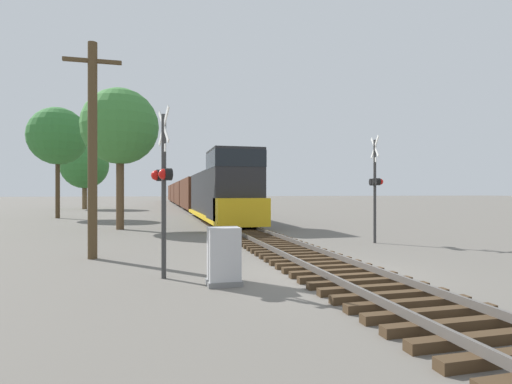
% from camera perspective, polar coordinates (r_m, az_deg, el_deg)
% --- Properties ---
extents(ground_plane, '(400.00, 400.00, 0.00)m').
position_cam_1_polar(ground_plane, '(11.02, 10.87, -11.35)').
color(ground_plane, '#666059').
extents(rail_track_bed, '(2.60, 160.00, 0.31)m').
position_cam_1_polar(rail_track_bed, '(11.00, 10.87, -10.66)').
color(rail_track_bed, '#42301E').
rests_on(rail_track_bed, ground).
extents(freight_train, '(2.92, 82.07, 4.68)m').
position_cam_1_polar(freight_train, '(60.59, -9.91, -0.19)').
color(freight_train, '#232326').
rests_on(freight_train, ground).
extents(crossing_signal_near, '(0.53, 1.01, 4.29)m').
position_cam_1_polar(crossing_signal_near, '(10.26, -13.17, 1.57)').
color(crossing_signal_near, '#333333').
rests_on(crossing_signal_near, ground).
extents(crossing_signal_far, '(0.48, 1.01, 4.55)m').
position_cam_1_polar(crossing_signal_far, '(17.71, 16.70, 1.17)').
color(crossing_signal_far, '#333333').
rests_on(crossing_signal_far, ground).
extents(relay_cabinet, '(0.80, 0.66, 1.34)m').
position_cam_1_polar(relay_cabinet, '(9.46, -4.62, -9.17)').
color(relay_cabinet, slate).
rests_on(relay_cabinet, ground).
extents(utility_pole, '(1.80, 0.30, 7.04)m').
position_cam_1_polar(utility_pole, '(14.08, -22.32, 5.97)').
color(utility_pole, '#4C3A23').
rests_on(utility_pole, ground).
extents(tree_far_right, '(4.39, 4.39, 8.19)m').
position_cam_1_polar(tree_far_right, '(24.74, -18.85, 8.78)').
color(tree_far_right, brown).
rests_on(tree_far_right, ground).
extents(tree_mid_background, '(4.73, 4.73, 9.18)m').
position_cam_1_polar(tree_mid_background, '(37.16, -26.47, 7.13)').
color(tree_mid_background, '#473521').
rests_on(tree_mid_background, ground).
extents(tree_deep_background, '(5.92, 5.92, 8.56)m').
position_cam_1_polar(tree_deep_background, '(55.20, -23.28, 3.53)').
color(tree_deep_background, brown).
rests_on(tree_deep_background, ground).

